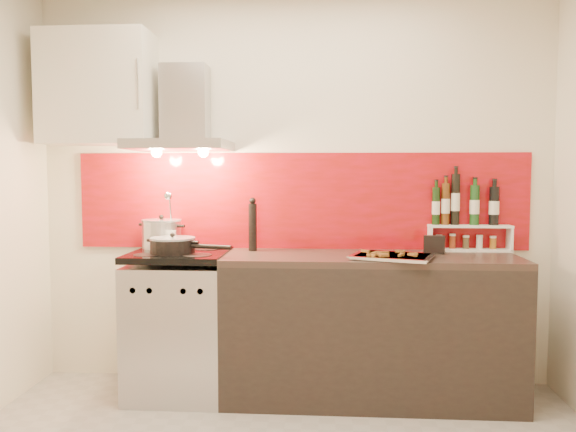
# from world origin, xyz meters

# --- Properties ---
(back_wall) EXTENTS (3.40, 0.02, 2.60)m
(back_wall) POSITION_xyz_m (0.00, 1.40, 1.30)
(back_wall) COLOR silver
(back_wall) RESTS_ON ground
(backsplash) EXTENTS (3.00, 0.02, 0.64)m
(backsplash) POSITION_xyz_m (0.05, 1.39, 1.22)
(backsplash) COLOR #931108
(backsplash) RESTS_ON back_wall
(range_stove) EXTENTS (0.60, 0.60, 0.91)m
(range_stove) POSITION_xyz_m (-0.70, 1.10, 0.44)
(range_stove) COLOR #B7B7BA
(range_stove) RESTS_ON ground
(counter) EXTENTS (1.80, 0.60, 0.90)m
(counter) POSITION_xyz_m (0.50, 1.10, 0.45)
(counter) COLOR black
(counter) RESTS_ON ground
(range_hood) EXTENTS (0.62, 0.50, 0.61)m
(range_hood) POSITION_xyz_m (-0.70, 1.24, 1.74)
(range_hood) COLOR #B7B7BA
(range_hood) RESTS_ON back_wall
(upper_cabinet) EXTENTS (0.70, 0.35, 0.72)m
(upper_cabinet) POSITION_xyz_m (-1.25, 1.22, 1.95)
(upper_cabinet) COLOR silver
(upper_cabinet) RESTS_ON back_wall
(stock_pot) EXTENTS (0.26, 0.26, 0.22)m
(stock_pot) POSITION_xyz_m (-0.86, 1.27, 1.01)
(stock_pot) COLOR #B7B7BA
(stock_pot) RESTS_ON range_stove
(saute_pan) EXTENTS (0.53, 0.28, 0.13)m
(saute_pan) POSITION_xyz_m (-0.71, 1.03, 0.96)
(saute_pan) COLOR black
(saute_pan) RESTS_ON range_stove
(utensil_jar) EXTENTS (0.08, 0.12, 0.39)m
(utensil_jar) POSITION_xyz_m (-0.79, 1.19, 1.02)
(utensil_jar) COLOR silver
(utensil_jar) RESTS_ON range_stove
(pepper_mill) EXTENTS (0.05, 0.05, 0.35)m
(pepper_mill) POSITION_xyz_m (-0.25, 1.25, 1.07)
(pepper_mill) COLOR black
(pepper_mill) RESTS_ON counter
(step_shelf) EXTENTS (0.53, 0.14, 0.50)m
(step_shelf) POSITION_xyz_m (1.13, 1.34, 1.10)
(step_shelf) COLOR white
(step_shelf) RESTS_ON counter
(caddy_box) EXTENTS (0.14, 0.09, 0.11)m
(caddy_box) POSITION_xyz_m (0.90, 1.19, 0.96)
(caddy_box) COLOR black
(caddy_box) RESTS_ON counter
(baking_tray) EXTENTS (0.55, 0.48, 0.03)m
(baking_tray) POSITION_xyz_m (0.62, 0.96, 0.92)
(baking_tray) COLOR silver
(baking_tray) RESTS_ON counter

